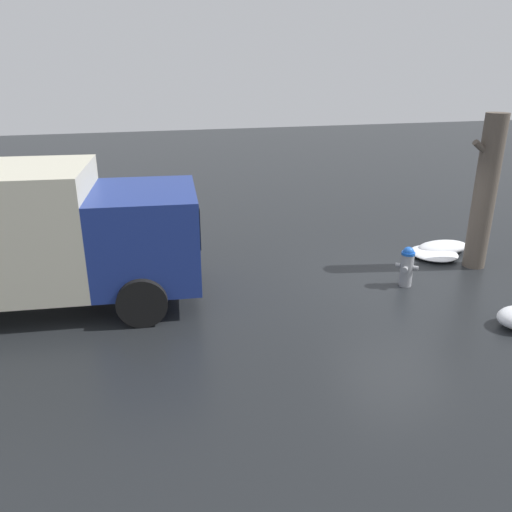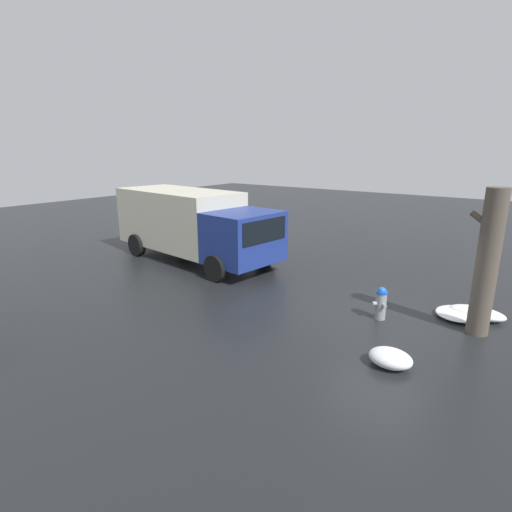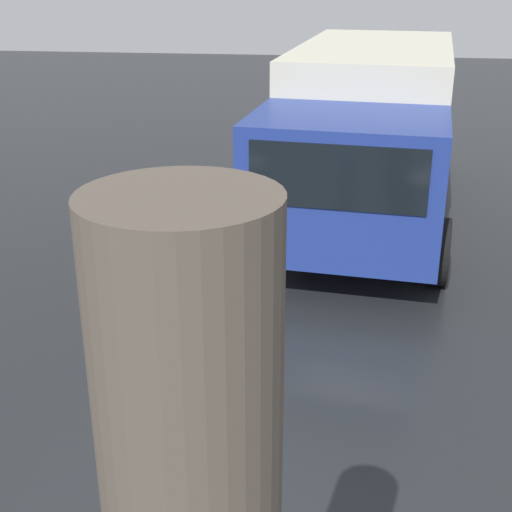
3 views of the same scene
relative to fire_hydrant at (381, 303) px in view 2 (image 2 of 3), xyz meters
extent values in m
plane|color=black|center=(0.00, 0.00, -0.44)|extent=(60.00, 60.00, 0.00)
cylinder|color=gray|center=(0.00, 0.00, -0.10)|extent=(0.27, 0.27, 0.70)
cylinder|color=blue|center=(0.00, 0.00, 0.28)|extent=(0.28, 0.28, 0.06)
sphere|color=blue|center=(0.00, 0.00, 0.31)|extent=(0.23, 0.23, 0.23)
cylinder|color=gray|center=(0.12, 0.13, -0.01)|extent=(0.15, 0.15, 0.11)
cylinder|color=gray|center=(-0.14, 0.12, -0.01)|extent=(0.13, 0.13, 0.09)
cylinder|color=gray|center=(0.13, -0.13, -0.01)|extent=(0.13, 0.13, 0.09)
cylinder|color=brown|center=(-2.15, -0.57, 1.28)|extent=(0.49, 0.49, 3.46)
cylinder|color=brown|center=(-1.93, -0.57, 2.25)|extent=(0.56, 0.14, 0.45)
cube|color=navy|center=(5.23, -0.94, 0.88)|extent=(2.19, 2.66, 1.74)
cube|color=black|center=(4.26, -0.84, 1.22)|extent=(0.25, 2.06, 0.77)
cube|color=beige|center=(8.82, -1.34, 1.12)|extent=(5.53, 3.02, 2.23)
cylinder|color=black|center=(5.19, -2.18, 0.01)|extent=(0.93, 0.38, 0.90)
cylinder|color=black|center=(5.46, 0.27, 0.01)|extent=(0.93, 0.38, 0.90)
cylinder|color=black|center=(10.00, -2.70, 0.01)|extent=(0.93, 0.38, 0.90)
cylinder|color=black|center=(10.27, -0.25, 0.01)|extent=(0.93, 0.38, 0.90)
cylinder|color=#23232D|center=(6.59, -4.27, -0.02)|extent=(0.27, 0.27, 0.85)
cylinder|color=maroon|center=(6.59, -4.27, 0.77)|extent=(0.39, 0.39, 0.71)
sphere|color=tan|center=(6.59, -4.27, 1.24)|extent=(0.23, 0.23, 0.23)
ellipsoid|color=white|center=(-0.99, 2.17, -0.26)|extent=(0.87, 0.69, 0.36)
ellipsoid|color=white|center=(-2.01, -1.55, -0.30)|extent=(1.34, 0.72, 0.29)
ellipsoid|color=white|center=(-1.62, -1.35, -0.36)|extent=(1.12, 1.17, 0.17)
camera|label=1|loc=(5.67, 8.49, 3.87)|focal=35.00mm
camera|label=2|loc=(-3.12, 9.60, 3.83)|focal=28.00mm
camera|label=3|loc=(-3.66, -0.95, 3.50)|focal=50.00mm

